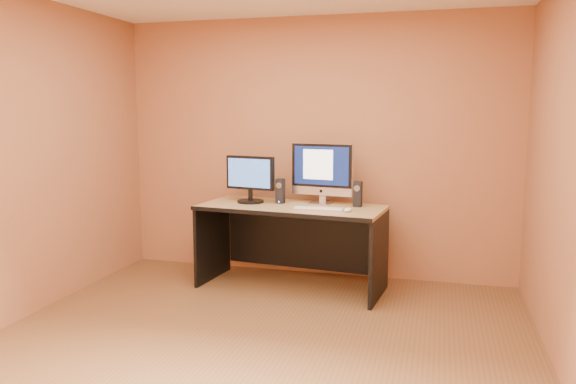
# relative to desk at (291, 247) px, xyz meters

# --- Properties ---
(floor) EXTENTS (4.00, 4.00, 0.00)m
(floor) POSITION_rel_desk_xyz_m (0.10, -1.44, -0.40)
(floor) COLOR brown
(floor) RESTS_ON ground
(walls) EXTENTS (4.00, 4.00, 2.60)m
(walls) POSITION_rel_desk_xyz_m (0.10, -1.44, 0.90)
(walls) COLOR #945E3B
(walls) RESTS_ON ground
(desk) EXTENTS (1.78, 0.93, 0.79)m
(desk) POSITION_rel_desk_xyz_m (0.00, 0.00, 0.00)
(desk) COLOR tan
(desk) RESTS_ON ground
(imac) EXTENTS (0.64, 0.32, 0.59)m
(imac) POSITION_rel_desk_xyz_m (0.24, 0.18, 0.69)
(imac) COLOR #B6B6BB
(imac) RESTS_ON desk
(second_monitor) EXTENTS (0.55, 0.35, 0.45)m
(second_monitor) POSITION_rel_desk_xyz_m (-0.43, 0.08, 0.62)
(second_monitor) COLOR black
(second_monitor) RESTS_ON desk
(speaker_left) EXTENTS (0.08, 0.08, 0.24)m
(speaker_left) POSITION_rel_desk_xyz_m (-0.14, 0.11, 0.51)
(speaker_left) COLOR black
(speaker_left) RESTS_ON desk
(speaker_right) EXTENTS (0.08, 0.08, 0.24)m
(speaker_right) POSITION_rel_desk_xyz_m (0.61, 0.11, 0.51)
(speaker_right) COLOR black
(speaker_right) RESTS_ON desk
(keyboard) EXTENTS (0.46, 0.14, 0.02)m
(keyboard) POSITION_rel_desk_xyz_m (0.29, -0.15, 0.41)
(keyboard) COLOR #BABABF
(keyboard) RESTS_ON desk
(mouse) EXTENTS (0.09, 0.12, 0.04)m
(mouse) POSITION_rel_desk_xyz_m (0.56, -0.18, 0.42)
(mouse) COLOR white
(mouse) RESTS_ON desk
(cable_a) EXTENTS (0.05, 0.23, 0.01)m
(cable_a) POSITION_rel_desk_xyz_m (0.29, 0.26, 0.40)
(cable_a) COLOR black
(cable_a) RESTS_ON desk
(cable_b) EXTENTS (0.13, 0.15, 0.01)m
(cable_b) POSITION_rel_desk_xyz_m (0.23, 0.30, 0.40)
(cable_b) COLOR black
(cable_b) RESTS_ON desk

